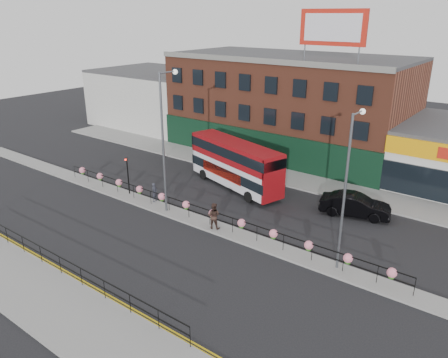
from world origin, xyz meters
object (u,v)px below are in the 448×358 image
Objects in this scene: lamp_column_west at (165,131)px; car at (355,205)px; pedestrian_a at (155,192)px; double_decker_bus at (235,160)px; pedestrian_b at (214,216)px; lamp_column_east at (348,180)px.

car is at bearing 33.85° from lamp_column_west.
double_decker_bus is at bearing -35.46° from pedestrian_a.
lamp_column_west is (-11.74, -7.88, 5.50)m from car.
pedestrian_a is at bearing -26.37° from pedestrian_b.
car is 2.86× the size of pedestrian_b.
lamp_column_west is (1.95, -0.43, 5.42)m from pedestrian_a.
double_decker_bus is at bearing 78.80° from car.
pedestrian_b is at bearing -107.27° from pedestrian_a.
double_decker_bus reaches higher than car.
car is at bearing 4.07° from double_decker_bus.
double_decker_bus is 6.64× the size of pedestrian_a.
double_decker_bus reaches higher than pedestrian_a.
car is 3.49× the size of pedestrian_a.
double_decker_bus is 7.56m from pedestrian_a.
pedestrian_b reaches higher than car.
double_decker_bus is 10.71m from car.
pedestrian_a reaches higher than car.
double_decker_bus is 8.41m from pedestrian_b.
lamp_column_east is (2.00, -7.59, 4.83)m from car.
lamp_column_east is at bearing 179.52° from car.
pedestrian_b is 0.18× the size of lamp_column_west.
pedestrian_a is at bearing 103.27° from car.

